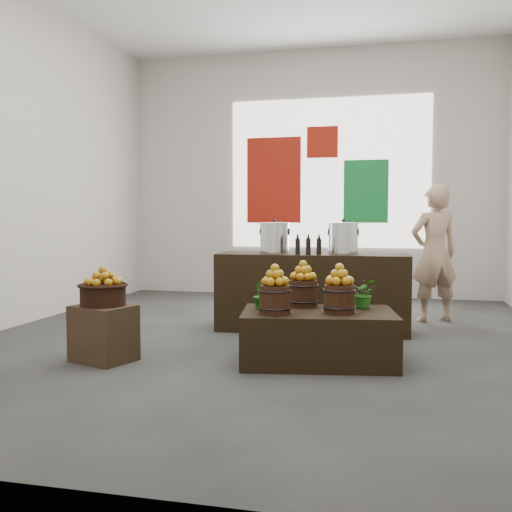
% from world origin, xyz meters
% --- Properties ---
extents(ground, '(7.00, 7.00, 0.00)m').
position_xyz_m(ground, '(0.00, 0.00, 0.00)').
color(ground, '#3C3D3A').
rests_on(ground, ground).
extents(back_wall, '(6.00, 0.04, 4.00)m').
position_xyz_m(back_wall, '(0.00, 3.50, 2.00)').
color(back_wall, beige).
rests_on(back_wall, ground).
extents(back_opening, '(3.20, 0.02, 2.40)m').
position_xyz_m(back_opening, '(0.30, 3.48, 2.00)').
color(back_opening, white).
rests_on(back_opening, back_wall).
extents(deco_red_left, '(0.90, 0.04, 1.40)m').
position_xyz_m(deco_red_left, '(-0.60, 3.47, 1.90)').
color(deco_red_left, maroon).
rests_on(deco_red_left, back_wall).
extents(deco_green_right, '(0.70, 0.04, 1.00)m').
position_xyz_m(deco_green_right, '(0.90, 3.47, 1.70)').
color(deco_green_right, '#137B30').
rests_on(deco_green_right, back_wall).
extents(deco_red_upper, '(0.50, 0.04, 0.50)m').
position_xyz_m(deco_red_upper, '(0.20, 3.47, 2.50)').
color(deco_red_upper, maroon).
rests_on(deco_red_upper, back_wall).
extents(crate, '(0.60, 0.55, 0.50)m').
position_xyz_m(crate, '(-1.19, -1.26, 0.25)').
color(crate, '#503325').
rests_on(crate, ground).
extents(wicker_basket, '(0.40, 0.40, 0.18)m').
position_xyz_m(wicker_basket, '(-1.19, -1.26, 0.59)').
color(wicker_basket, black).
rests_on(wicker_basket, crate).
extents(apples_in_basket, '(0.31, 0.31, 0.17)m').
position_xyz_m(apples_in_basket, '(-1.19, -1.26, 0.76)').
color(apples_in_basket, '#971C04').
rests_on(apples_in_basket, wicker_basket).
extents(display_table, '(1.43, 1.01, 0.46)m').
position_xyz_m(display_table, '(0.67, -0.89, 0.23)').
color(display_table, black).
rests_on(display_table, ground).
extents(apple_bucket_front_left, '(0.26, 0.26, 0.24)m').
position_xyz_m(apple_bucket_front_left, '(0.33, -1.13, 0.58)').
color(apple_bucket_front_left, '#3A1D10').
rests_on(apple_bucket_front_left, display_table).
extents(apples_in_bucket_front_left, '(0.20, 0.20, 0.18)m').
position_xyz_m(apples_in_bucket_front_left, '(0.33, -1.13, 0.79)').
color(apples_in_bucket_front_left, '#971C04').
rests_on(apples_in_bucket_front_left, apple_bucket_front_left).
extents(apple_bucket_front_right, '(0.26, 0.26, 0.24)m').
position_xyz_m(apple_bucket_front_right, '(0.86, -0.96, 0.58)').
color(apple_bucket_front_right, '#3A1D10').
rests_on(apple_bucket_front_right, display_table).
extents(apples_in_bucket_front_right, '(0.20, 0.20, 0.18)m').
position_xyz_m(apples_in_bucket_front_right, '(0.86, -0.96, 0.79)').
color(apples_in_bucket_front_right, '#971C04').
rests_on(apples_in_bucket_front_right, apple_bucket_front_right).
extents(apple_bucket_rear, '(0.26, 0.26, 0.24)m').
position_xyz_m(apple_bucket_rear, '(0.50, -0.67, 0.58)').
color(apple_bucket_rear, '#3A1D10').
rests_on(apple_bucket_rear, display_table).
extents(apples_in_bucket_rear, '(0.20, 0.20, 0.18)m').
position_xyz_m(apples_in_bucket_rear, '(0.50, -0.67, 0.79)').
color(apples_in_bucket_rear, '#971C04').
rests_on(apples_in_bucket_rear, apple_bucket_rear).
extents(herb_garnish_right, '(0.27, 0.24, 0.27)m').
position_xyz_m(herb_garnish_right, '(1.05, -0.65, 0.59)').
color(herb_garnish_right, '#1E6615').
rests_on(herb_garnish_right, display_table).
extents(herb_garnish_left, '(0.16, 0.15, 0.25)m').
position_xyz_m(herb_garnish_left, '(0.15, -0.88, 0.58)').
color(herb_garnish_left, '#1E6615').
rests_on(herb_garnish_left, display_table).
extents(counter, '(2.15, 0.75, 0.87)m').
position_xyz_m(counter, '(0.43, 0.57, 0.44)').
color(counter, black).
rests_on(counter, ground).
extents(stock_pot_left, '(0.33, 0.33, 0.33)m').
position_xyz_m(stock_pot_left, '(-0.01, 0.55, 1.04)').
color(stock_pot_left, silver).
rests_on(stock_pot_left, counter).
extents(stock_pot_center, '(0.33, 0.33, 0.33)m').
position_xyz_m(stock_pot_center, '(0.77, 0.58, 1.04)').
color(stock_pot_center, silver).
rests_on(stock_pot_center, counter).
extents(oil_cruets, '(0.23, 0.07, 0.24)m').
position_xyz_m(oil_cruets, '(0.44, 0.35, 0.99)').
color(oil_cruets, black).
rests_on(oil_cruets, counter).
extents(shopper, '(0.72, 0.62, 1.68)m').
position_xyz_m(shopper, '(1.81, 1.44, 0.84)').
color(shopper, tan).
rests_on(shopper, ground).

